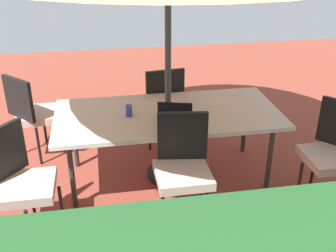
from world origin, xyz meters
The scene contains 9 objects.
ground_plane centered at (0.00, 0.00, -0.01)m, with size 10.00×10.00×0.02m, color brown.
dining_table centered at (0.00, 0.00, 0.69)m, with size 2.21×1.03×0.74m.
chair_south centered at (-0.05, -0.73, 0.55)m, with size 0.47×0.48×0.98m.
chair_northwest centered at (-1.43, 0.66, 0.55)m, with size 0.59×0.59×0.98m.
chair_southeast centered at (1.39, -0.69, 0.55)m, with size 0.59×0.59×0.98m.
chair_northeast centered at (1.34, 0.67, 0.55)m, with size 0.59×0.58×0.98m.
chair_north centered at (-0.01, 0.68, 0.55)m, with size 0.48×0.49×0.98m.
laptop centered at (-0.04, 0.17, 0.79)m, with size 0.38×0.32×0.21m.
cup centered at (0.38, 0.01, 0.80)m, with size 0.06×0.06×0.11m, color #334C99.
Camera 1 is at (0.63, 3.62, 2.42)m, focal length 43.87 mm.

